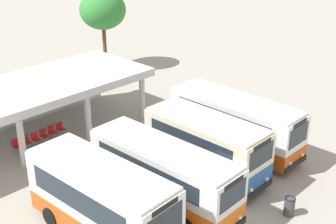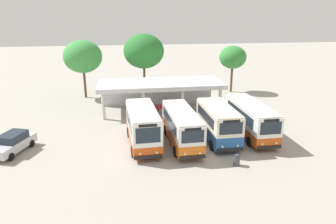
{
  "view_description": "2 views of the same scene",
  "coord_description": "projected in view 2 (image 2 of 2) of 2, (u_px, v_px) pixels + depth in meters",
  "views": [
    {
      "loc": [
        -13.92,
        -10.29,
        12.8
      ],
      "look_at": [
        2.63,
        5.7,
        2.58
      ],
      "focal_mm": 49.95,
      "sensor_mm": 36.0,
      "label": 1
    },
    {
      "loc": [
        -6.01,
        -22.45,
        11.09
      ],
      "look_at": [
        -1.59,
        6.2,
        1.81
      ],
      "focal_mm": 33.51,
      "sensor_mm": 36.0,
      "label": 2
    }
  ],
  "objects": [
    {
      "name": "ground_plane",
      "position": [
        199.0,
        155.0,
        25.38
      ],
      "size": [
        180.0,
        180.0,
        0.0
      ],
      "primitive_type": "plane",
      "color": "#A39E93"
    },
    {
      "name": "city_bus_nearest_orange",
      "position": [
        143.0,
        125.0,
        26.81
      ],
      "size": [
        2.64,
        7.21,
        3.3
      ],
      "color": "black",
      "rests_on": "ground"
    },
    {
      "name": "city_bus_second_in_row",
      "position": [
        182.0,
        126.0,
        27.1
      ],
      "size": [
        2.39,
        7.8,
        3.03
      ],
      "color": "black",
      "rests_on": "ground"
    },
    {
      "name": "city_bus_middle_cream",
      "position": [
        218.0,
        122.0,
        27.84
      ],
      "size": [
        2.48,
        6.62,
        3.18
      ],
      "color": "black",
      "rests_on": "ground"
    },
    {
      "name": "city_bus_fourth_amber",
      "position": [
        251.0,
        118.0,
        28.97
      ],
      "size": [
        2.34,
        7.97,
        3.06
      ],
      "color": "black",
      "rests_on": "ground"
    },
    {
      "name": "parked_car_flank",
      "position": [
        12.0,
        143.0,
        25.7
      ],
      "size": [
        3.15,
        4.61,
        1.62
      ],
      "color": "black",
      "rests_on": "ground"
    },
    {
      "name": "terminal_canopy",
      "position": [
        160.0,
        87.0,
        36.89
      ],
      "size": [
        14.24,
        5.86,
        3.4
      ],
      "color": "silver",
      "rests_on": "ground"
    },
    {
      "name": "waiting_chair_end_by_column",
      "position": [
        147.0,
        108.0,
        35.91
      ],
      "size": [
        0.45,
        0.45,
        0.86
      ],
      "color": "slate",
      "rests_on": "ground"
    },
    {
      "name": "waiting_chair_second_from_end",
      "position": [
        152.0,
        108.0,
        36.03
      ],
      "size": [
        0.45,
        0.45,
        0.86
      ],
      "color": "slate",
      "rests_on": "ground"
    },
    {
      "name": "waiting_chair_middle_seat",
      "position": [
        157.0,
        108.0,
        36.05
      ],
      "size": [
        0.45,
        0.45,
        0.86
      ],
      "color": "slate",
      "rests_on": "ground"
    },
    {
      "name": "waiting_chair_fourth_seat",
      "position": [
        162.0,
        108.0,
        36.19
      ],
      "size": [
        0.45,
        0.45,
        0.86
      ],
      "color": "slate",
      "rests_on": "ground"
    },
    {
      "name": "waiting_chair_fifth_seat",
      "position": [
        167.0,
        107.0,
        36.34
      ],
      "size": [
        0.45,
        0.45,
        0.86
      ],
      "color": "slate",
      "rests_on": "ground"
    },
    {
      "name": "waiting_chair_far_end_seat",
      "position": [
        172.0,
        107.0,
        36.43
      ],
      "size": [
        0.45,
        0.45,
        0.86
      ],
      "color": "slate",
      "rests_on": "ground"
    },
    {
      "name": "roadside_tree_behind_canopy",
      "position": [
        144.0,
        51.0,
        41.86
      ],
      "size": [
        5.41,
        5.41,
        8.38
      ],
      "color": "brown",
      "rests_on": "ground"
    },
    {
      "name": "roadside_tree_east_of_canopy",
      "position": [
        233.0,
        57.0,
        44.15
      ],
      "size": [
        3.78,
        3.78,
        6.59
      ],
      "color": "brown",
      "rests_on": "ground"
    },
    {
      "name": "roadside_tree_west_of_canopy",
      "position": [
        83.0,
        57.0,
        40.94
      ],
      "size": [
        5.02,
        5.02,
        7.65
      ],
      "color": "brown",
      "rests_on": "ground"
    },
    {
      "name": "litter_bin_apron",
      "position": [
        237.0,
        160.0,
        23.59
      ],
      "size": [
        0.49,
        0.49,
        0.9
      ],
      "color": "#3F3F47",
      "rests_on": "ground"
    }
  ]
}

